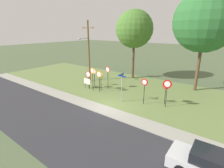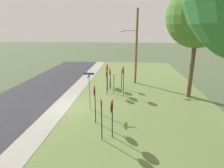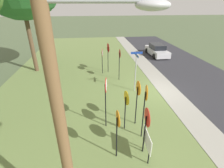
% 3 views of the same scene
% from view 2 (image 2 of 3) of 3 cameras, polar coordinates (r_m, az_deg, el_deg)
% --- Properties ---
extents(ground_plane, '(160.00, 160.00, 0.00)m').
position_cam_2_polar(ground_plane, '(15.69, -12.65, -6.94)').
color(ground_plane, '#4C5B3D').
extents(road_asphalt, '(44.00, 6.40, 0.01)m').
position_cam_2_polar(road_asphalt, '(17.73, -27.65, -5.71)').
color(road_asphalt, '#2D2D33').
rests_on(road_asphalt, ground_plane).
extents(sidewalk_strip, '(44.00, 1.60, 0.06)m').
position_cam_2_polar(sidewalk_strip, '(15.93, -15.41, -6.65)').
color(sidewalk_strip, '#99968C').
rests_on(sidewalk_strip, ground_plane).
extents(grass_median, '(44.00, 12.00, 0.04)m').
position_cam_2_polar(grass_median, '(15.00, 9.93, -7.81)').
color(grass_median, olive).
rests_on(grass_median, ground_plane).
extents(stop_sign_near_left, '(0.65, 0.11, 2.30)m').
position_cam_2_polar(stop_sign_near_left, '(19.52, 2.92, 3.28)').
color(stop_sign_near_left, black).
rests_on(stop_sign_near_left, grass_median).
extents(stop_sign_near_right, '(0.72, 0.15, 2.80)m').
position_cam_2_polar(stop_sign_near_right, '(17.47, 3.49, 3.02)').
color(stop_sign_near_right, black).
rests_on(stop_sign_near_right, grass_median).
extents(stop_sign_far_left, '(0.69, 0.15, 2.80)m').
position_cam_2_polar(stop_sign_far_left, '(18.58, -1.50, 3.82)').
color(stop_sign_far_left, black).
rests_on(stop_sign_far_left, grass_median).
extents(stop_sign_far_center, '(0.69, 0.13, 2.20)m').
position_cam_2_polar(stop_sign_far_center, '(17.95, 0.50, 1.93)').
color(stop_sign_far_center, black).
rests_on(stop_sign_far_center, grass_median).
extents(stop_sign_far_right, '(0.78, 0.11, 2.24)m').
position_cam_2_polar(stop_sign_far_right, '(19.51, -0.61, 3.22)').
color(stop_sign_far_right, black).
rests_on(stop_sign_far_right, grass_median).
extents(stop_sign_center_tall, '(0.73, 0.09, 2.53)m').
position_cam_2_polar(stop_sign_center_tall, '(17.64, -1.71, 2.52)').
color(stop_sign_center_tall, black).
rests_on(stop_sign_center_tall, grass_median).
extents(yield_sign_near_left, '(0.69, 0.11, 2.64)m').
position_cam_2_polar(yield_sign_near_left, '(12.12, -5.41, -3.46)').
color(yield_sign_near_left, black).
rests_on(yield_sign_near_left, grass_median).
extents(yield_sign_near_right, '(0.80, 0.17, 2.69)m').
position_cam_2_polar(yield_sign_near_right, '(10.18, -3.45, -6.98)').
color(yield_sign_near_right, black).
rests_on(yield_sign_near_right, grass_median).
extents(yield_sign_far_left, '(0.74, 0.13, 2.32)m').
position_cam_2_polar(yield_sign_far_left, '(10.52, -0.10, -7.95)').
color(yield_sign_far_left, black).
rests_on(yield_sign_far_left, grass_median).
extents(street_name_post, '(0.96, 0.82, 2.97)m').
position_cam_2_polar(street_name_post, '(14.29, -6.95, -1.25)').
color(street_name_post, '#9EA0A8').
rests_on(street_name_post, grass_median).
extents(utility_pole, '(2.10, 2.06, 8.30)m').
position_cam_2_polar(utility_pole, '(21.39, 7.18, 12.02)').
color(utility_pole, brown).
rests_on(utility_pole, grass_median).
extents(notice_board, '(1.10, 0.08, 1.25)m').
position_cam_2_polar(notice_board, '(19.95, -0.58, 1.17)').
color(notice_board, black).
rests_on(notice_board, grass_median).
extents(oak_tree_left, '(5.30, 5.30, 9.81)m').
position_cam_2_polar(oak_tree_left, '(17.92, 24.96, 18.37)').
color(oak_tree_left, brown).
rests_on(oak_tree_left, grass_median).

